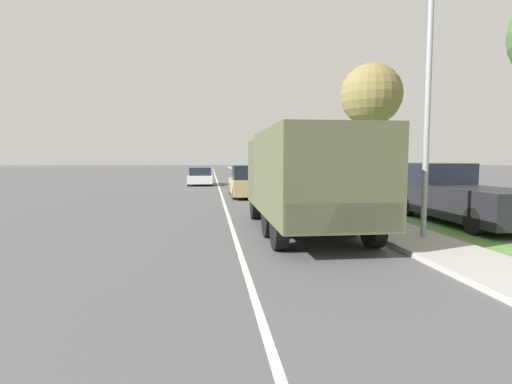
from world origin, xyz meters
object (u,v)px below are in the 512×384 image
car_second_ahead (200,177)px  pickup_truck (455,195)px  lamp_post (423,37)px  military_truck (305,175)px  car_nearest_ahead (248,183)px

car_second_ahead → pickup_truck: (8.77, -19.96, 0.27)m
lamp_post → military_truck: bearing=146.2°
pickup_truck → military_truck: bearing=-169.2°
pickup_truck → lamp_post: 5.69m
car_nearest_ahead → pickup_truck: 11.45m
car_second_ahead → pickup_truck: size_ratio=0.71×
military_truck → lamp_post: lamp_post is taller
car_nearest_ahead → lamp_post: lamp_post is taller
car_second_ahead → pickup_truck: pickup_truck is taller
car_nearest_ahead → pickup_truck: pickup_truck is taller
military_truck → pickup_truck: military_truck is taller
military_truck → car_nearest_ahead: size_ratio=1.51×
lamp_post → car_second_ahead: bearing=104.8°
car_nearest_ahead → car_second_ahead: car_nearest_ahead is taller
car_second_ahead → lamp_post: 23.85m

